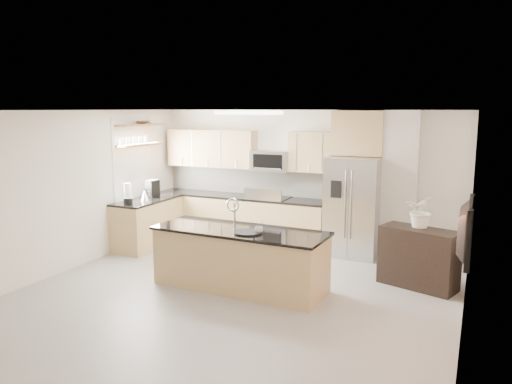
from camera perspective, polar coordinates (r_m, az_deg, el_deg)
The scene contains 27 objects.
floor at distance 7.08m, azimuth -3.37°, elevation -12.26°, with size 6.50×6.50×0.00m, color gray.
ceiling at distance 6.58m, azimuth -3.59°, elevation 9.29°, with size 6.00×6.50×0.02m, color white.
wall_back at distance 9.66m, azimuth 5.52°, elevation 1.59°, with size 6.00×0.02×2.60m, color silver.
wall_front at distance 4.21m, azimuth -24.80°, elevation -9.69°, with size 6.00×0.02×2.60m, color silver.
wall_left at distance 8.51m, azimuth -21.67°, elevation -0.12°, with size 0.02×6.50×2.60m, color silver.
wall_right at distance 5.97m, azimuth 23.04°, elevation -4.07°, with size 0.02×6.50×2.60m, color silver.
back_counter at distance 9.98m, azimuth -1.84°, elevation -2.95°, with size 3.55×0.66×1.44m.
left_counter at distance 9.82m, azimuth -12.29°, elevation -3.44°, with size 0.66×1.50×0.92m.
range at distance 9.72m, azimuth 1.45°, elevation -3.28°, with size 0.76×0.64×1.14m.
upper_cabinets at distance 9.95m, azimuth -1.89°, elevation 4.90°, with size 3.50×0.33×0.75m.
microwave at distance 9.64m, azimuth 1.77°, elevation 3.59°, with size 0.76×0.40×0.40m.
refrigerator at distance 9.09m, azimuth 11.05°, elevation -1.66°, with size 0.92×0.78×1.78m.
partition_column at distance 9.10m, azimuth 16.12°, elevation 0.77°, with size 0.60×0.30×2.60m, color beige.
window at distance 9.81m, azimuth -13.95°, elevation 3.53°, with size 0.04×1.15×1.65m.
shelf_lower at distance 9.79m, azimuth -13.07°, elevation 5.32°, with size 0.30×1.20×0.04m, color olive.
shelf_upper at distance 9.77m, azimuth -13.16°, elevation 7.48°, with size 0.30×1.20×0.04m, color olive.
ceiling_fixture at distance 8.19m, azimuth -0.81°, elevation 9.07°, with size 1.00×0.50×0.06m, color white.
island at distance 7.40m, azimuth -1.83°, elevation -7.61°, with size 2.60×1.03×1.31m.
credenza at distance 7.81m, azimuth 18.08°, elevation -7.17°, with size 1.11×0.47×0.89m, color black.
cup at distance 7.04m, azimuth 0.34°, elevation -4.35°, with size 0.12×0.12×0.09m, color silver.
platter at distance 7.06m, azimuth -0.94°, elevation -4.62°, with size 0.41×0.41×0.02m, color black.
blender at distance 9.27m, azimuth -14.44°, elevation -0.34°, with size 0.17×0.17×0.38m.
kettle at distance 9.59m, azimuth -12.59°, elevation -0.35°, with size 0.18×0.18×0.23m.
coffee_maker at distance 9.89m, azimuth -11.74°, elevation 0.34°, with size 0.22×0.25×0.34m.
bowl at distance 9.86m, azimuth -12.74°, elevation 7.85°, with size 0.33×0.33×0.08m, color #B1B1B4.
flower_vase at distance 7.70m, azimuth 18.50°, elevation -1.10°, with size 0.69×0.60×0.77m, color white.
television at distance 5.76m, azimuth 22.13°, elevation -3.96°, with size 1.08×0.14×0.62m, color black.
Camera 1 is at (3.07, -5.82, 2.62)m, focal length 35.00 mm.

